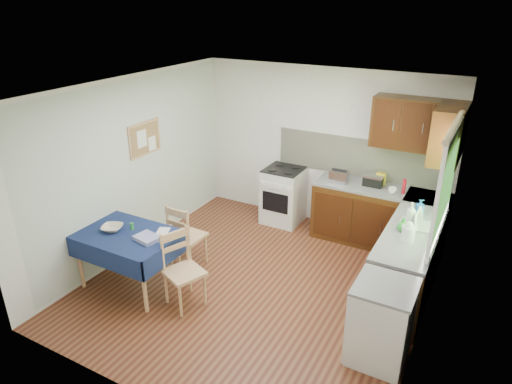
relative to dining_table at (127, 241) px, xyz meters
The scene contains 33 objects.
floor 1.75m from the dining_table, 29.32° to the left, with size 4.20×4.20×0.00m, color #461E12.
ceiling 2.46m from the dining_table, 29.32° to the left, with size 4.00×4.20×0.02m, color white.
wall_back 3.28m from the dining_table, 63.93° to the left, with size 4.00×0.02×2.50m, color silver.
wall_front 2.02m from the dining_table, 42.64° to the right, with size 4.00×0.02×2.50m, color silver.
wall_left 1.15m from the dining_table, 126.26° to the left, with size 0.02×4.20×2.50m, color silver.
wall_right 3.56m from the dining_table, 13.11° to the left, with size 0.02×4.20×2.50m, color silver.
base_cabinets 3.46m from the dining_table, 36.50° to the left, with size 1.90×2.30×0.86m.
worktop_back 3.59m from the dining_table, 46.46° to the left, with size 1.90×0.60×0.04m, color slate.
worktop_right 3.44m from the dining_table, 24.88° to the left, with size 0.60×1.70×0.04m, color slate.
worktop_corner 4.06m from the dining_table, 39.79° to the left, with size 0.60×0.60×0.04m, color slate.
splashback 3.59m from the dining_table, 54.34° to the left, with size 2.70×0.02×0.60m, color beige.
upper_cabinets 4.10m from the dining_table, 41.42° to the left, with size 1.20×0.85×0.70m.
stove 2.76m from the dining_table, 70.54° to the left, with size 0.60×0.61×0.92m.
window 3.84m from the dining_table, 23.82° to the left, with size 0.04×1.48×1.26m.
fridge 3.13m from the dining_table, ahead, with size 0.58×0.60×0.89m.
corkboard 1.55m from the dining_table, 116.83° to the left, with size 0.04×0.62×0.47m.
dining_table is the anchor object (origin of this frame).
chair_far 0.80m from the dining_table, 63.65° to the left, with size 0.43×0.43×0.94m.
chair_near 0.82m from the dining_table, ahead, with size 0.54×0.54×0.94m.
toaster 3.13m from the dining_table, 53.57° to the left, with size 0.27×0.16×0.20m.
sandwich_press 3.54m from the dining_table, 48.66° to the left, with size 0.27×0.24×0.16m.
sauce_bottle 3.78m from the dining_table, 42.48° to the left, with size 0.05×0.05×0.21m, color #B70E1D.
yellow_packet 3.65m from the dining_table, 48.51° to the left, with size 0.13×0.09×0.17m, color gold.
dish_rack 3.55m from the dining_table, 27.32° to the left, with size 0.43×0.32×0.20m.
kettle 3.35m from the dining_table, 20.92° to the left, with size 0.15×0.15×0.25m.
cup 3.63m from the dining_table, 43.08° to the left, with size 0.11×0.11×0.09m, color white.
soap_bottle_a 3.46m from the dining_table, 27.07° to the left, with size 0.12×0.12×0.31m, color silver.
soap_bottle_b 3.69m from the dining_table, 32.47° to the left, with size 0.09×0.09×0.20m, color blue.
soap_bottle_c 3.34m from the dining_table, 24.95° to the left, with size 0.13×0.13×0.17m, color #268C2B.
plate_bowl 0.25m from the dining_table, behind, with size 0.25×0.25×0.06m, color beige.
book 0.40m from the dining_table, 34.75° to the left, with size 0.15×0.20×0.02m, color white.
spice_jar 0.19m from the dining_table, 90.46° to the left, with size 0.05×0.05×0.09m, color #248737.
tea_towel 0.36m from the dining_table, ahead, with size 0.29×0.22×0.05m, color navy.
Camera 1 is at (2.35, -4.36, 3.45)m, focal length 32.00 mm.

